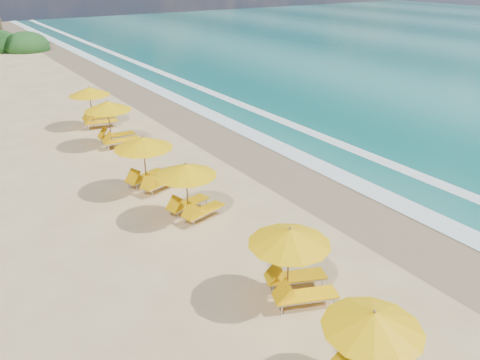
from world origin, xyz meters
name	(u,v)px	position (x,y,z in m)	size (l,w,h in m)	color
ground	(240,208)	(0.00, 0.00, 0.00)	(160.00, 160.00, 0.00)	#D2B57B
wet_sand	(316,184)	(4.00, 0.00, 0.01)	(4.00, 160.00, 0.01)	#85704F
surf_foam	(360,170)	(6.70, 0.00, 0.03)	(4.00, 160.00, 0.01)	white
station_1	(377,345)	(-2.37, -8.94, 1.25)	(2.79, 2.71, 2.22)	olive
station_2	(295,259)	(-1.80, -5.47, 1.31)	(3.03, 2.99, 2.34)	olive
station_3	(191,186)	(-1.95, 0.36, 1.29)	(2.83, 2.74, 2.30)	olive
station_4	(148,159)	(-2.24, 3.56, 1.38)	(3.15, 3.08, 2.47)	olive
station_5	(113,120)	(-1.57, 9.67, 1.39)	(2.77, 2.59, 2.48)	olive
station_6	(94,104)	(-1.34, 13.46, 1.36)	(2.89, 2.76, 2.42)	olive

